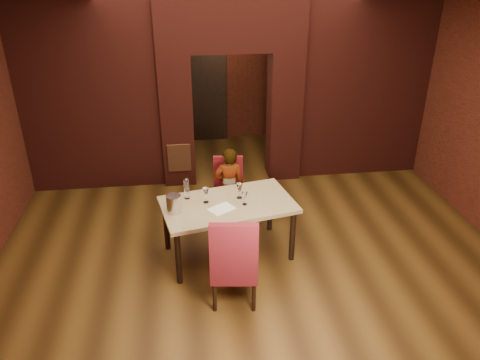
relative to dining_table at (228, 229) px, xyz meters
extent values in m
plane|color=#4C3113|center=(0.32, 0.45, -0.41)|extent=(8.00, 8.00, 0.00)
cube|color=silver|center=(0.32, 0.45, 2.79)|extent=(7.00, 8.00, 0.04)
cube|color=maroon|center=(0.32, 4.45, 1.19)|extent=(7.00, 0.04, 3.20)
cube|color=maroon|center=(-0.63, 2.45, 0.74)|extent=(0.55, 0.55, 2.30)
cube|color=maroon|center=(1.27, 2.45, 0.74)|extent=(0.55, 0.55, 2.30)
cube|color=maroon|center=(0.32, 2.45, 2.34)|extent=(2.45, 0.55, 0.90)
cube|color=maroon|center=(-2.04, 2.45, 1.19)|extent=(2.28, 0.35, 3.20)
cube|color=maroon|center=(2.68, 2.45, 1.19)|extent=(2.28, 0.35, 3.20)
cube|color=#A85B30|center=(-0.63, 2.15, 0.14)|extent=(0.40, 0.03, 0.50)
cube|color=black|center=(-0.08, 4.39, 0.64)|extent=(0.90, 0.08, 2.10)
cube|color=black|center=(-0.08, 4.35, 0.64)|extent=(1.02, 0.04, 2.22)
cube|color=tan|center=(0.00, 0.00, 0.00)|extent=(1.89, 1.30, 0.81)
cube|color=maroon|center=(0.10, 0.92, 0.09)|extent=(0.50, 0.50, 0.99)
cube|color=maroon|center=(-0.02, -0.92, 0.19)|extent=(0.61, 0.61, 1.19)
imported|color=silver|center=(0.10, 0.82, 0.22)|extent=(0.46, 0.31, 1.25)
cube|color=white|center=(-0.09, -0.14, 0.41)|extent=(0.39, 0.36, 0.00)
cylinder|color=silver|center=(-0.70, -0.14, 0.52)|extent=(0.19, 0.19, 0.23)
cylinder|color=white|center=(-0.53, 0.20, 0.56)|extent=(0.07, 0.07, 0.30)
imported|color=#286425|center=(0.81, 0.96, -0.18)|extent=(0.42, 0.38, 0.44)
camera|label=1|loc=(-0.52, -5.37, 3.46)|focal=35.00mm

